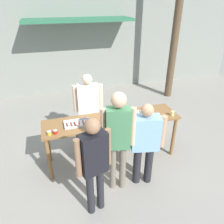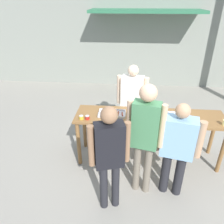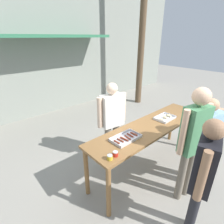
% 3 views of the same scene
% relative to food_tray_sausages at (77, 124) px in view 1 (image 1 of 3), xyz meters
% --- Properties ---
extents(ground_plane, '(24.00, 24.00, 0.00)m').
position_rel_food_tray_sausages_xyz_m(ground_plane, '(0.67, 0.01, -0.94)').
color(ground_plane, gray).
extents(building_facade_back, '(12.00, 1.11, 4.50)m').
position_rel_food_tray_sausages_xyz_m(building_facade_back, '(0.67, 3.99, 1.31)').
color(building_facade_back, gray).
rests_on(building_facade_back, ground).
extents(serving_table, '(2.62, 0.66, 0.93)m').
position_rel_food_tray_sausages_xyz_m(serving_table, '(0.67, 0.01, -0.13)').
color(serving_table, brown).
rests_on(serving_table, ground).
extents(food_tray_sausages, '(0.48, 0.27, 0.04)m').
position_rel_food_tray_sausages_xyz_m(food_tray_sausages, '(0.00, 0.00, 0.00)').
color(food_tray_sausages, silver).
rests_on(food_tray_sausages, serving_table).
extents(food_tray_buns, '(0.40, 0.27, 0.05)m').
position_rel_food_tray_sausages_xyz_m(food_tray_buns, '(1.10, -0.00, 0.00)').
color(food_tray_buns, silver).
rests_on(food_tray_buns, serving_table).
extents(condiment_jar_mustard, '(0.07, 0.07, 0.07)m').
position_rel_food_tray_sausages_xyz_m(condiment_jar_mustard, '(-0.50, -0.20, 0.02)').
color(condiment_jar_mustard, gold).
rests_on(condiment_jar_mustard, serving_table).
extents(condiment_jar_ketchup, '(0.07, 0.07, 0.07)m').
position_rel_food_tray_sausages_xyz_m(condiment_jar_ketchup, '(-0.40, -0.20, 0.02)').
color(condiment_jar_ketchup, '#B22319').
rests_on(condiment_jar_ketchup, serving_table).
extents(beer_cup, '(0.07, 0.07, 0.10)m').
position_rel_food_tray_sausages_xyz_m(beer_cup, '(1.84, -0.21, 0.04)').
color(beer_cup, '#DBC67A').
rests_on(beer_cup, serving_table).
extents(person_server_behind_table, '(0.63, 0.30, 1.63)m').
position_rel_food_tray_sausages_xyz_m(person_server_behind_table, '(0.35, 0.70, 0.02)').
color(person_server_behind_table, '#756B5B').
rests_on(person_server_behind_table, ground).
extents(person_customer_holding_hotdog, '(0.53, 0.30, 1.65)m').
position_rel_food_tray_sausages_xyz_m(person_customer_holding_hotdog, '(0.06, -1.13, 0.05)').
color(person_customer_holding_hotdog, '#232328').
rests_on(person_customer_holding_hotdog, ground).
extents(person_customer_with_cup, '(0.65, 0.35, 1.56)m').
position_rel_food_tray_sausages_xyz_m(person_customer_with_cup, '(1.00, -0.78, -0.03)').
color(person_customer_with_cup, '#232328').
rests_on(person_customer_with_cup, ground).
extents(person_customer_waiting_in_line, '(0.53, 0.28, 1.82)m').
position_rel_food_tray_sausages_xyz_m(person_customer_waiting_in_line, '(0.53, -0.78, 0.17)').
color(person_customer_waiting_in_line, '#756B5B').
rests_on(person_customer_waiting_in_line, ground).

